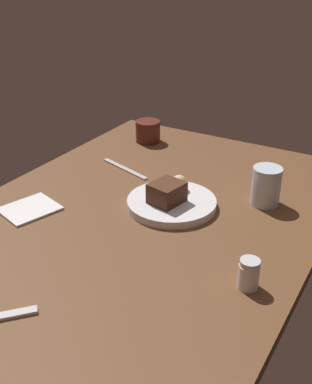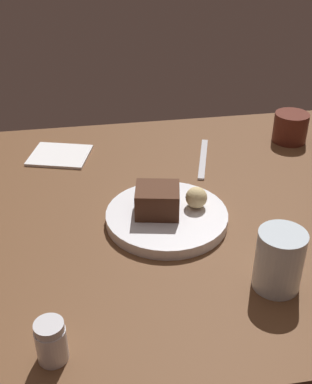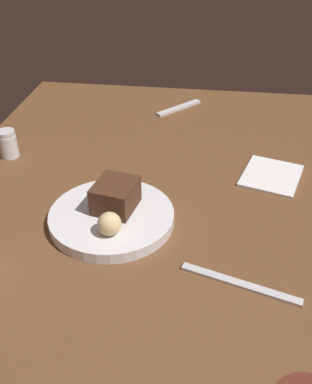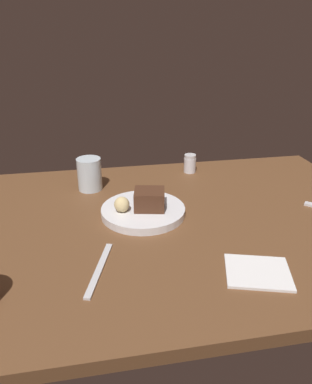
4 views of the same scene
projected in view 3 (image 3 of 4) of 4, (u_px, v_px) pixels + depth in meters
dining_table at (143, 206)px, 88.97cm from camera, size 120.00×84.00×3.00cm
dessert_plate at (112, 217)px, 81.68cm from camera, size 22.80×22.80×2.09cm
chocolate_cake_slice at (115, 196)px, 80.96cm from camera, size 9.23×8.47×5.20cm
bread_roll at (109, 224)px, 75.06cm from camera, size 4.09×4.09×4.09cm
salt_shaker at (8, 144)px, 100.73cm from camera, size 4.17×4.17×6.35cm
dessert_spoon at (179, 108)px, 124.15cm from camera, size 12.29×11.44×0.70cm
butter_knife at (240, 284)px, 68.97cm from camera, size 6.89×18.58×0.50cm
folded_napkin at (271, 176)px, 94.87cm from camera, size 15.98×14.69×0.60cm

